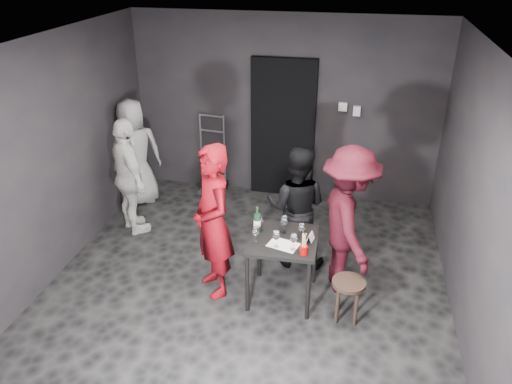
% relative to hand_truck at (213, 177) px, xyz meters
% --- Properties ---
extents(floor, '(4.50, 5.00, 0.02)m').
position_rel_hand_truck_xyz_m(floor, '(1.07, -2.30, -0.22)').
color(floor, black).
rests_on(floor, ground).
extents(ceiling, '(4.50, 5.00, 0.02)m').
position_rel_hand_truck_xyz_m(ceiling, '(1.07, -2.30, 2.48)').
color(ceiling, silver).
rests_on(ceiling, ground).
extents(wall_back, '(4.50, 0.04, 2.70)m').
position_rel_hand_truck_xyz_m(wall_back, '(1.07, 0.20, 1.13)').
color(wall_back, black).
rests_on(wall_back, ground).
extents(wall_front, '(4.50, 0.04, 2.70)m').
position_rel_hand_truck_xyz_m(wall_front, '(1.07, -4.80, 1.13)').
color(wall_front, black).
rests_on(wall_front, ground).
extents(wall_left, '(0.04, 5.00, 2.70)m').
position_rel_hand_truck_xyz_m(wall_left, '(-1.18, -2.30, 1.13)').
color(wall_left, black).
rests_on(wall_left, ground).
extents(wall_right, '(0.04, 5.00, 2.70)m').
position_rel_hand_truck_xyz_m(wall_right, '(3.32, -2.30, 1.13)').
color(wall_right, black).
rests_on(wall_right, ground).
extents(doorway, '(0.95, 0.10, 2.10)m').
position_rel_hand_truck_xyz_m(doorway, '(1.07, 0.14, 0.83)').
color(doorway, black).
rests_on(doorway, ground).
extents(wallbox_upper, '(0.12, 0.06, 0.12)m').
position_rel_hand_truck_xyz_m(wallbox_upper, '(1.92, 0.15, 1.23)').
color(wallbox_upper, '#B7B7B2').
rests_on(wallbox_upper, wall_back).
extents(wallbox_lower, '(0.10, 0.06, 0.14)m').
position_rel_hand_truck_xyz_m(wallbox_lower, '(2.12, 0.15, 1.18)').
color(wallbox_lower, '#B7B7B2').
rests_on(wallbox_lower, wall_back).
extents(hand_truck, '(0.41, 0.35, 1.24)m').
position_rel_hand_truck_xyz_m(hand_truck, '(0.00, 0.00, 0.00)').
color(hand_truck, '#B2B2B7').
rests_on(hand_truck, floor).
extents(tasting_table, '(0.72, 0.72, 0.75)m').
position_rel_hand_truck_xyz_m(tasting_table, '(1.49, -2.38, 0.43)').
color(tasting_table, black).
rests_on(tasting_table, floor).
extents(stool, '(0.35, 0.35, 0.47)m').
position_rel_hand_truck_xyz_m(stool, '(2.21, -2.60, 0.15)').
color(stool, black).
rests_on(stool, floor).
extents(server_red, '(0.83, 0.88, 2.03)m').
position_rel_hand_truck_xyz_m(server_red, '(0.73, -2.41, 0.79)').
color(server_red, maroon).
rests_on(server_red, floor).
extents(woman_black, '(0.76, 0.45, 1.52)m').
position_rel_hand_truck_xyz_m(woman_black, '(1.53, -1.68, 0.54)').
color(woman_black, black).
rests_on(woman_black, floor).
extents(man_maroon, '(0.95, 1.37, 1.93)m').
position_rel_hand_truck_xyz_m(man_maroon, '(2.14, -2.05, 0.74)').
color(man_maroon, '#370A12').
rests_on(man_maroon, floor).
extents(bystander_cream, '(1.04, 1.03, 1.69)m').
position_rel_hand_truck_xyz_m(bystander_cream, '(-0.71, -1.40, 0.62)').
color(bystander_cream, silver).
rests_on(bystander_cream, floor).
extents(bystander_grey, '(0.94, 0.83, 1.69)m').
position_rel_hand_truck_xyz_m(bystander_grey, '(-0.99, -0.60, 0.62)').
color(bystander_grey, gray).
rests_on(bystander_grey, floor).
extents(tasting_mat, '(0.35, 0.28, 0.00)m').
position_rel_hand_truck_xyz_m(tasting_mat, '(1.51, -2.50, 0.53)').
color(tasting_mat, white).
rests_on(tasting_mat, tasting_table).
extents(wine_glass_a, '(0.08, 0.08, 0.18)m').
position_rel_hand_truck_xyz_m(wine_glass_a, '(1.21, -2.50, 0.61)').
color(wine_glass_a, white).
rests_on(wine_glass_a, tasting_table).
extents(wine_glass_b, '(0.08, 0.08, 0.18)m').
position_rel_hand_truck_xyz_m(wine_glass_b, '(1.22, -2.26, 0.62)').
color(wine_glass_b, white).
rests_on(wine_glass_b, tasting_table).
extents(wine_glass_c, '(0.10, 0.10, 0.21)m').
position_rel_hand_truck_xyz_m(wine_glass_c, '(1.47, -2.25, 0.63)').
color(wine_glass_c, white).
rests_on(wine_glass_c, tasting_table).
extents(wine_glass_d, '(0.09, 0.09, 0.21)m').
position_rel_hand_truck_xyz_m(wine_glass_d, '(1.44, -2.55, 0.63)').
color(wine_glass_d, white).
rests_on(wine_glass_d, tasting_table).
extents(wine_glass_e, '(0.09, 0.09, 0.20)m').
position_rel_hand_truck_xyz_m(wine_glass_e, '(1.62, -2.57, 0.63)').
color(wine_glass_e, white).
rests_on(wine_glass_e, tasting_table).
extents(wine_glass_f, '(0.07, 0.07, 0.19)m').
position_rel_hand_truck_xyz_m(wine_glass_f, '(1.67, -2.33, 0.62)').
color(wine_glass_f, white).
rests_on(wine_glass_f, tasting_table).
extents(wine_bottle, '(0.08, 0.08, 0.31)m').
position_rel_hand_truck_xyz_m(wine_bottle, '(1.19, -2.32, 0.65)').
color(wine_bottle, black).
rests_on(wine_bottle, tasting_table).
extents(breadstick_cup, '(0.08, 0.08, 0.25)m').
position_rel_hand_truck_xyz_m(breadstick_cup, '(1.73, -2.62, 0.64)').
color(breadstick_cup, '#9C0203').
rests_on(breadstick_cup, tasting_table).
extents(reserved_card, '(0.09, 0.13, 0.09)m').
position_rel_hand_truck_xyz_m(reserved_card, '(1.75, -2.36, 0.57)').
color(reserved_card, white).
rests_on(reserved_card, tasting_table).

